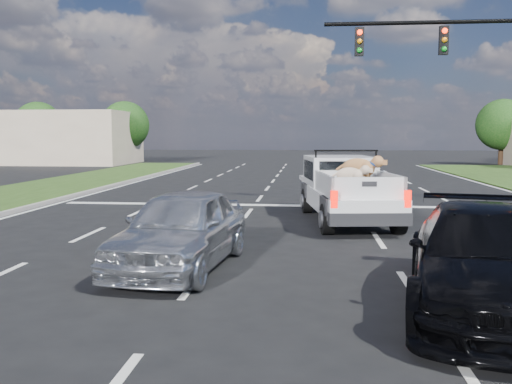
{
  "coord_description": "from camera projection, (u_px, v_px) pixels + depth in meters",
  "views": [
    {
      "loc": [
        0.11,
        -8.64,
        2.43
      ],
      "look_at": [
        -0.92,
        2.0,
        1.31
      ],
      "focal_mm": 38.0,
      "sensor_mm": 36.0,
      "label": 1
    }
  ],
  "objects": [
    {
      "name": "silver_sedan",
      "position": [
        181.0,
        229.0,
        9.92
      ],
      "size": [
        2.17,
        4.43,
        1.46
      ],
      "primitive_type": "imported",
      "rotation": [
        0.0,
        0.0,
        -0.11
      ],
      "color": "silver",
      "rests_on": "ground"
    },
    {
      "name": "ground",
      "position": [
        300.0,
        285.0,
        8.82
      ],
      "size": [
        160.0,
        160.0,
        0.0
      ],
      "primitive_type": "plane",
      "color": "black",
      "rests_on": "ground"
    },
    {
      "name": "tree_far_b",
      "position": [
        38.0,
        126.0,
        48.39
      ],
      "size": [
        4.2,
        4.2,
        5.4
      ],
      "color": "#332114",
      "rests_on": "ground"
    },
    {
      "name": "tree_far_c",
      "position": [
        125.0,
        125.0,
        47.63
      ],
      "size": [
        4.2,
        4.2,
        5.4
      ],
      "color": "#332114",
      "rests_on": "ground"
    },
    {
      "name": "building_left",
      "position": [
        72.0,
        138.0,
        46.14
      ],
      "size": [
        10.0,
        8.0,
        4.4
      ],
      "primitive_type": "cube",
      "color": "#C5B096",
      "rests_on": "ground"
    },
    {
      "name": "road_markings",
      "position": [
        304.0,
        221.0,
        15.32
      ],
      "size": [
        17.75,
        60.0,
        0.01
      ],
      "color": "silver",
      "rests_on": "ground"
    },
    {
      "name": "black_coupe",
      "position": [
        484.0,
        259.0,
        7.53
      ],
      "size": [
        2.98,
        5.24,
        1.43
      ],
      "primitive_type": "imported",
      "rotation": [
        0.0,
        0.0,
        -0.21
      ],
      "color": "black",
      "rests_on": "ground"
    },
    {
      "name": "tree_far_d",
      "position": [
        502.0,
        125.0,
        44.56
      ],
      "size": [
        4.2,
        4.2,
        5.4
      ],
      "color": "#332114",
      "rests_on": "ground"
    },
    {
      "name": "pickup_truck",
      "position": [
        346.0,
        188.0,
        15.36
      ],
      "size": [
        2.64,
        5.61,
        2.02
      ],
      "rotation": [
        0.0,
        0.0,
        0.14
      ],
      "color": "black",
      "rests_on": "ground"
    }
  ]
}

